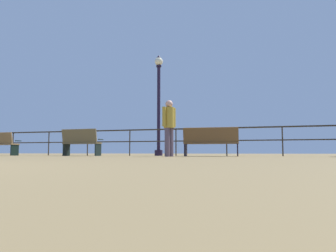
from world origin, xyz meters
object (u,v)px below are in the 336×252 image
bench_near_right (211,141)px  seagull_on_rail (166,127)px  bench_near_left (81,141)px  lamppost_center (159,100)px  bench_far_left (0,143)px  person_at_railing (169,124)px

bench_near_right → seagull_on_rail: (-1.82, 0.93, 0.59)m
bench_near_left → lamppost_center: 3.38m
lamppost_center → bench_near_right: bearing=-28.9°
bench_near_left → seagull_on_rail: bearing=16.8°
bench_far_left → person_at_railing: person_at_railing is taller
person_at_railing → lamppost_center: bearing=115.9°
seagull_on_rail → bench_near_left: bearing=-163.2°
bench_near_right → bench_near_left: bearing=179.9°
bench_far_left → lamppost_center: lamppost_center is taller
seagull_on_rail → bench_near_right: bearing=-27.2°
bench_near_right → bench_far_left: bearing=179.9°
person_at_railing → bench_far_left: bearing=172.8°
bench_far_left → lamppost_center: bearing=10.6°
bench_near_right → person_at_railing: 1.58m
bench_near_right → seagull_on_rail: size_ratio=4.71×
bench_near_left → seagull_on_rail: (3.08, 0.93, 0.56)m
bench_far_left → seagull_on_rail: bearing=7.6°
bench_far_left → seagull_on_rail: (6.90, 0.92, 0.58)m
bench_near_left → person_at_railing: 3.89m
bench_far_left → lamppost_center: size_ratio=0.40×
bench_near_left → person_at_railing: size_ratio=0.84×
seagull_on_rail → person_at_railing: bearing=-70.7°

